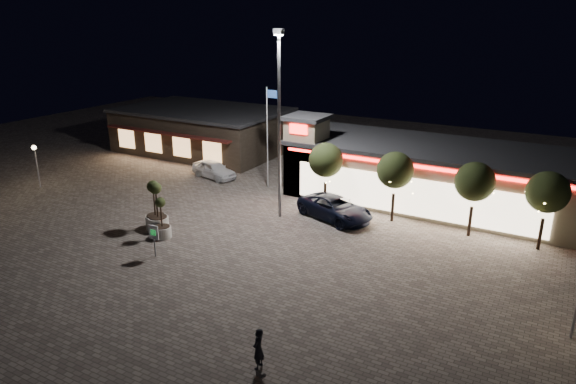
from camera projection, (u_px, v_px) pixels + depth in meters
The scene contains 18 objects.
ground at pixel (181, 255), 29.70m from camera, with size 90.00×90.00×0.00m, color slate.
retail_building at pixel (421, 172), 37.63m from camera, with size 20.40×8.40×6.10m.
restaurant_building at pixel (203, 130), 51.93m from camera, with size 16.40×11.00×4.30m.
floodlight_pole at pixel (279, 115), 33.08m from camera, with size 0.60×0.40×12.38m.
flagpole at pixel (268, 130), 39.75m from camera, with size 0.95×0.10×8.00m.
lamp_post_west at pixel (36, 158), 40.51m from camera, with size 0.36×0.36×3.48m.
string_tree_a at pixel (326, 160), 35.76m from camera, with size 2.42×2.42×4.79m.
string_tree_b at pixel (395, 170), 33.45m from camera, with size 2.42×2.42×4.79m.
string_tree_c at pixel (475, 182), 31.14m from camera, with size 2.42×2.42×4.79m.
string_tree_d at pixel (548, 192), 29.29m from camera, with size 2.42×2.42×4.79m.
pickup_truck at pixel (335, 208), 34.73m from camera, with size 2.54×5.51×1.53m, color black.
white_sedan at pixel (214, 169), 43.54m from camera, with size 1.75×4.34×1.48m, color white.
pedestrian at pixel (258, 349), 19.95m from camera, with size 0.63×0.42×1.74m, color black.
dog at pixel (262, 374), 19.46m from camera, with size 0.46×0.22×0.25m.
planter_left at pixel (158, 215), 32.83m from camera, with size 1.32×1.32×3.24m.
planter_mid at pixel (162, 225), 31.76m from camera, with size 1.08×1.08×2.65m.
planter_right at pixel (155, 214), 33.08m from camera, with size 1.33×1.33×3.26m.
valet_sign at pixel (154, 235), 29.05m from camera, with size 0.64×0.12×1.94m.
Camera 1 is at (18.57, -20.41, 13.16)m, focal length 32.00 mm.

